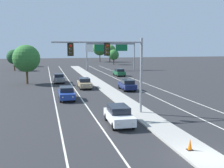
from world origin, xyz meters
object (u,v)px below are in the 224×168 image
object	(u,v)px
car_oncoming_blue	(67,93)
tree_far_right_a	(100,48)
tree_far_right_b	(110,51)
tree_far_left_b	(26,58)
car_oncoming_tan	(84,83)
traffic_cone_median_nose	(190,145)
highway_sign_gantry	(111,47)
car_receding_green	(119,72)
tree_far_right_c	(114,55)
tree_far_left_a	(21,54)
tree_far_left_c	(14,57)
car_oncoming_grey	(59,78)
overhead_signal_mast	(113,59)
car_receding_navy	(127,85)
car_oncoming_white	(119,115)

from	to	relation	value
car_oncoming_blue	tree_far_right_a	xyz separation A→B (m)	(18.84, 74.64, 4.46)
tree_far_right_b	tree_far_left_b	bearing A→B (deg)	-115.98
car_oncoming_tan	traffic_cone_median_nose	size ratio (longest dim) A/B	6.06
highway_sign_gantry	tree_far_right_b	world-z (taller)	highway_sign_gantry
car_receding_green	tree_far_right_c	distance (m)	34.95
tree_far_left_a	tree_far_right_c	distance (m)	29.93
tree_far_left_c	tree_far_right_b	distance (m)	44.84
tree_far_right_c	tree_far_left_b	bearing A→B (deg)	-121.34
car_oncoming_grey	tree_far_left_c	xyz separation A→B (m)	(-10.05, 26.56, 2.77)
overhead_signal_mast	car_oncoming_blue	distance (m)	10.63
tree_far_left_b	tree_far_right_a	world-z (taller)	tree_far_right_a
car_oncoming_tan	tree_far_right_a	bearing A→B (deg)	76.86
overhead_signal_mast	tree_far_left_c	distance (m)	53.46
car_receding_green	car_receding_navy	bearing A→B (deg)	-101.46
car_receding_navy	tree_far_left_a	distance (m)	55.67
car_receding_navy	tree_far_right_c	size ratio (longest dim) A/B	0.88
overhead_signal_mast	traffic_cone_median_nose	distance (m)	11.59
car_oncoming_tan	tree_far_right_a	xyz separation A→B (m)	(15.42, 66.05, 4.46)
car_oncoming_white	tree_far_right_a	xyz separation A→B (m)	(15.37, 86.59, 4.46)
car_oncoming_tan	car_oncoming_grey	distance (m)	8.38
traffic_cone_median_nose	tree_far_right_a	xyz separation A→B (m)	(12.65, 93.71, 4.78)
car_oncoming_white	tree_far_left_b	xyz separation A→B (m)	(-8.96, 27.69, 3.56)
overhead_signal_mast	tree_far_right_b	distance (m)	84.36
tree_far_right_b	car_oncoming_white	bearing A→B (deg)	-102.63
tree_far_left_b	car_oncoming_white	bearing A→B (deg)	-72.06
tree_far_right_a	highway_sign_gantry	bearing A→B (deg)	-96.45
car_oncoming_grey	traffic_cone_median_nose	distance (m)	35.82
car_receding_navy	tree_far_left_c	xyz separation A→B (m)	(-19.50, 37.44, 2.77)
car_receding_navy	highway_sign_gantry	bearing A→B (deg)	80.75
overhead_signal_mast	tree_far_right_c	bearing A→B (deg)	76.07
traffic_cone_median_nose	car_oncoming_white	bearing A→B (deg)	110.96
car_oncoming_grey	tree_far_left_b	bearing A→B (deg)	-175.10
car_receding_navy	car_receding_green	distance (m)	19.19
overhead_signal_mast	tree_far_right_a	distance (m)	84.83
car_oncoming_grey	highway_sign_gantry	size ratio (longest dim) A/B	0.34
car_oncoming_grey	tree_far_left_c	bearing A→B (deg)	110.72
tree_far_right_a	traffic_cone_median_nose	bearing A→B (deg)	-97.69
tree_far_left_a	tree_far_right_b	xyz separation A→B (m)	(32.13, 15.79, 0.52)
tree_far_right_c	car_receding_navy	bearing A→B (deg)	-101.78
tree_far_left_b	tree_far_right_c	bearing A→B (deg)	58.66
tree_far_right_c	car_oncoming_white	bearing A→B (deg)	-103.55
car_oncoming_blue	tree_far_left_a	xyz separation A→B (m)	(-9.54, 57.60, 3.04)
car_oncoming_blue	car_receding_green	bearing A→B (deg)	61.39
car_oncoming_white	car_oncoming_blue	size ratio (longest dim) A/B	1.00
car_oncoming_blue	tree_far_left_b	world-z (taller)	tree_far_left_b
tree_far_right_a	car_oncoming_blue	bearing A→B (deg)	-104.16
tree_far_right_b	car_receding_navy	bearing A→B (deg)	-101.01
car_oncoming_white	tree_far_right_b	size ratio (longest dim) A/B	0.67
car_oncoming_tan	tree_far_right_c	size ratio (longest dim) A/B	0.88
car_receding_navy	traffic_cone_median_nose	world-z (taller)	car_receding_navy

